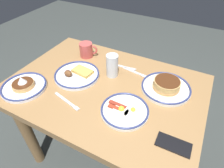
% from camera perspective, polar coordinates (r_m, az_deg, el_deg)
% --- Properties ---
extents(ground_plane, '(6.00, 6.00, 0.00)m').
position_cam_1_polar(ground_plane, '(1.66, -1.59, -19.99)').
color(ground_plane, '#363B39').
extents(dining_table, '(1.10, 0.78, 0.73)m').
position_cam_1_polar(dining_table, '(1.17, -2.13, -5.25)').
color(dining_table, '#976F43').
rests_on(dining_table, ground_plane).
extents(plate_near_main, '(0.27, 0.27, 0.05)m').
position_cam_1_polar(plate_near_main, '(1.16, -10.51, 3.01)').
color(plate_near_main, white).
rests_on(plate_near_main, dining_table).
extents(plate_center_pancakes, '(0.24, 0.24, 0.04)m').
position_cam_1_polar(plate_center_pancakes, '(0.93, 3.82, -7.94)').
color(plate_center_pancakes, silver).
rests_on(plate_center_pancakes, dining_table).
extents(plate_far_companion, '(0.27, 0.27, 0.06)m').
position_cam_1_polar(plate_far_companion, '(1.09, 16.01, -0.70)').
color(plate_far_companion, silver).
rests_on(plate_far_companion, dining_table).
extents(plate_far_side, '(0.25, 0.25, 0.08)m').
position_cam_1_polar(plate_far_side, '(1.16, -25.06, -0.50)').
color(plate_far_side, white).
rests_on(plate_far_side, dining_table).
extents(coffee_mug, '(0.12, 0.09, 0.10)m').
position_cam_1_polar(coffee_mug, '(1.32, -7.68, 10.20)').
color(coffee_mug, '#BF4C47').
rests_on(coffee_mug, dining_table).
extents(drinking_glass, '(0.07, 0.07, 0.14)m').
position_cam_1_polar(drinking_glass, '(1.12, 0.06, 5.27)').
color(drinking_glass, silver).
rests_on(drinking_glass, dining_table).
extents(cell_phone, '(0.15, 0.07, 0.01)m').
position_cam_1_polar(cell_phone, '(0.87, 18.06, -16.96)').
color(cell_phone, black).
rests_on(cell_phone, dining_table).
extents(fork_near, '(0.18, 0.03, 0.01)m').
position_cam_1_polar(fork_near, '(1.23, 3.22, 5.27)').
color(fork_near, silver).
rests_on(fork_near, dining_table).
extents(fork_far, '(0.19, 0.06, 0.01)m').
position_cam_1_polar(fork_far, '(1.01, -13.46, -5.09)').
color(fork_far, silver).
rests_on(fork_far, dining_table).
extents(butter_knife, '(0.22, 0.05, 0.01)m').
position_cam_1_polar(butter_knife, '(1.17, 8.06, 3.06)').
color(butter_knife, silver).
rests_on(butter_knife, dining_table).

